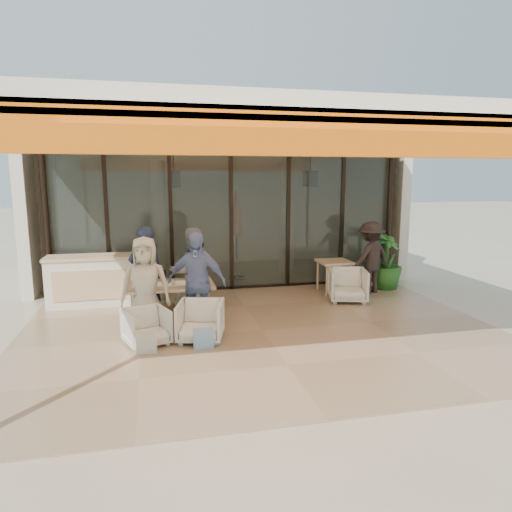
# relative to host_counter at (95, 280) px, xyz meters

# --- Properties ---
(ground) EXTENTS (70.00, 70.00, 0.00)m
(ground) POSITION_rel_host_counter_xyz_m (2.94, -2.30, -0.53)
(ground) COLOR #C6B293
(ground) RESTS_ON ground
(terrace_floor) EXTENTS (8.00, 6.00, 0.01)m
(terrace_floor) POSITION_rel_host_counter_xyz_m (2.94, -2.30, -0.53)
(terrace_floor) COLOR tan
(terrace_floor) RESTS_ON ground
(terrace_structure) EXTENTS (8.00, 6.00, 3.40)m
(terrace_structure) POSITION_rel_host_counter_xyz_m (2.94, -2.56, 2.72)
(terrace_structure) COLOR silver
(terrace_structure) RESTS_ON ground
(glass_storefront) EXTENTS (8.08, 0.10, 3.20)m
(glass_storefront) POSITION_rel_host_counter_xyz_m (2.94, 0.70, 1.07)
(glass_storefront) COLOR #9EADA3
(glass_storefront) RESTS_ON ground
(interior_block) EXTENTS (9.05, 3.62, 3.52)m
(interior_block) POSITION_rel_host_counter_xyz_m (2.95, 3.02, 1.70)
(interior_block) COLOR silver
(interior_block) RESTS_ON ground
(host_counter) EXTENTS (1.85, 0.65, 1.04)m
(host_counter) POSITION_rel_host_counter_xyz_m (0.00, 0.00, 0.00)
(host_counter) COLOR silver
(host_counter) RESTS_ON ground
(dining_table) EXTENTS (1.50, 0.90, 0.93)m
(dining_table) POSITION_rel_host_counter_xyz_m (1.45, -1.56, 0.16)
(dining_table) COLOR #D5AC82
(dining_table) RESTS_ON ground
(chair_far_left) EXTENTS (0.67, 0.64, 0.62)m
(chair_far_left) POSITION_rel_host_counter_xyz_m (1.04, -0.61, -0.22)
(chair_far_left) COLOR white
(chair_far_left) RESTS_ON ground
(chair_far_right) EXTENTS (0.68, 0.65, 0.61)m
(chair_far_right) POSITION_rel_host_counter_xyz_m (1.88, -0.61, -0.22)
(chair_far_right) COLOR white
(chair_far_right) RESTS_ON ground
(chair_near_left) EXTENTS (0.79, 0.77, 0.65)m
(chair_near_left) POSITION_rel_host_counter_xyz_m (1.04, -2.51, -0.21)
(chair_near_left) COLOR white
(chair_near_left) RESTS_ON ground
(chair_near_right) EXTENTS (0.84, 0.81, 0.72)m
(chair_near_right) POSITION_rel_host_counter_xyz_m (1.88, -2.51, -0.17)
(chair_near_right) COLOR white
(chair_near_right) RESTS_ON ground
(diner_navy) EXTENTS (0.73, 0.61, 1.72)m
(diner_navy) POSITION_rel_host_counter_xyz_m (1.04, -1.11, 0.33)
(diner_navy) COLOR #1B213B
(diner_navy) RESTS_ON ground
(diner_grey) EXTENTS (0.87, 0.71, 1.68)m
(diner_grey) POSITION_rel_host_counter_xyz_m (1.88, -1.11, 0.31)
(diner_grey) COLOR slate
(diner_grey) RESTS_ON ground
(diner_cream) EXTENTS (0.86, 0.61, 1.65)m
(diner_cream) POSITION_rel_host_counter_xyz_m (1.04, -2.01, 0.29)
(diner_cream) COLOR beige
(diner_cream) RESTS_ON ground
(diner_periwinkle) EXTENTS (1.08, 0.74, 1.71)m
(diner_periwinkle) POSITION_rel_host_counter_xyz_m (1.88, -2.01, 0.32)
(diner_periwinkle) COLOR #697FB0
(diner_periwinkle) RESTS_ON ground
(tote_bag_cream) EXTENTS (0.30, 0.10, 0.34)m
(tote_bag_cream) POSITION_rel_host_counter_xyz_m (1.04, -2.91, -0.36)
(tote_bag_cream) COLOR silver
(tote_bag_cream) RESTS_ON ground
(tote_bag_blue) EXTENTS (0.30, 0.10, 0.34)m
(tote_bag_blue) POSITION_rel_host_counter_xyz_m (1.88, -2.91, -0.36)
(tote_bag_blue) COLOR #99BFD8
(tote_bag_blue) RESTS_ON ground
(side_table) EXTENTS (0.70, 0.70, 0.74)m
(side_table) POSITION_rel_host_counter_xyz_m (5.14, -0.12, 0.11)
(side_table) COLOR #D5AC82
(side_table) RESTS_ON ground
(side_chair) EXTENTS (0.92, 0.89, 0.78)m
(side_chair) POSITION_rel_host_counter_xyz_m (5.14, -0.87, -0.14)
(side_chair) COLOR white
(side_chair) RESTS_ON ground
(standing_woman) EXTENTS (1.19, 0.92, 1.63)m
(standing_woman) POSITION_rel_host_counter_xyz_m (5.91, -0.33, 0.28)
(standing_woman) COLOR black
(standing_woman) RESTS_ON ground
(potted_palm) EXTENTS (1.07, 1.07, 1.35)m
(potted_palm) POSITION_rel_host_counter_xyz_m (6.46, -0.04, 0.14)
(potted_palm) COLOR #1E5919
(potted_palm) RESTS_ON ground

